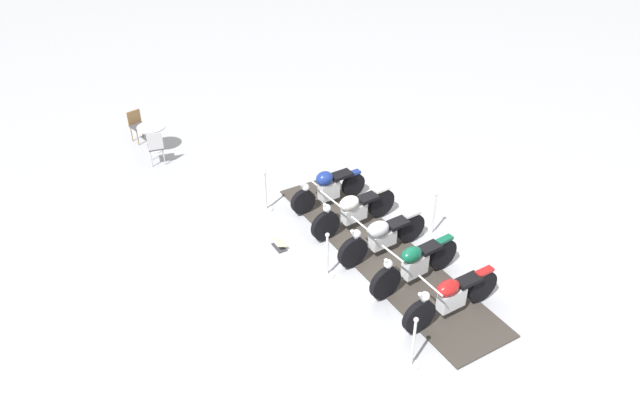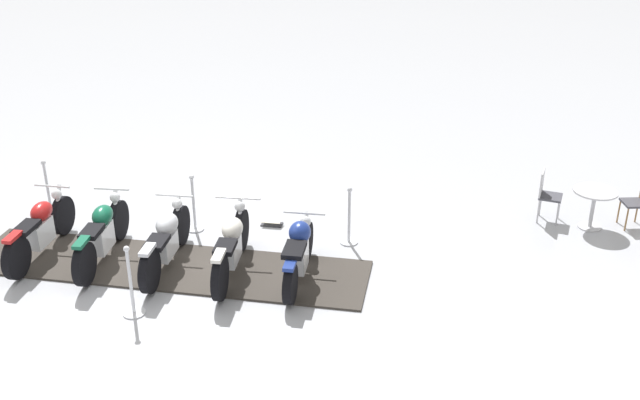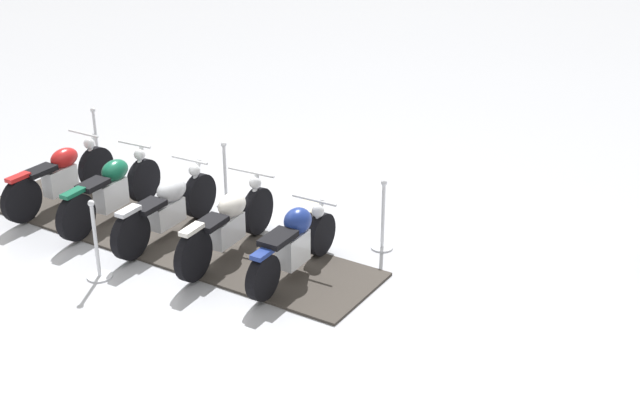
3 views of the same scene
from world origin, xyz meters
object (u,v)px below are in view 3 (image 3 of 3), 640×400
Objects in this scene: motorcycle_cream at (228,223)px; motorcycle_chrome at (168,207)px; motorcycle_maroon at (61,176)px; stanchion_right_rear at (97,148)px; motorcycle_navy at (294,243)px; stanchion_right_front at (383,226)px; info_placard at (311,210)px; stanchion_right_mid at (226,184)px; stanchion_left_mid at (97,253)px; motorcycle_forest at (112,190)px.

motorcycle_cream is 1.01× the size of motorcycle_chrome.
motorcycle_maroon is at bearing 87.55° from motorcycle_chrome.
motorcycle_maroon is at bearing -159.96° from stanchion_right_rear.
motorcycle_navy is 0.90× the size of motorcycle_chrome.
motorcycle_chrome reaches higher than motorcycle_navy.
stanchion_right_front is at bearing -55.75° from motorcycle_cream.
motorcycle_maroon is at bearing 101.32° from stanchion_right_front.
motorcycle_navy is 2.05m from info_placard.
motorcycle_maroon is 2.60m from stanchion_right_mid.
motorcycle_maroon is 1.98× the size of stanchion_left_mid.
stanchion_right_rear reaches higher than motorcycle_navy.
motorcycle_maroon is (0.30, 4.41, 0.00)m from motorcycle_navy.
stanchion_left_mid is 0.99× the size of stanchion_right_rear.
stanchion_right_mid is (2.77, -0.19, 0.00)m from stanchion_left_mid.
motorcycle_chrome is 1.01× the size of motorcycle_maroon.
stanchion_right_mid is (1.21, -2.30, -0.14)m from motorcycle_maroon.
motorcycle_chrome is at bearing -94.18° from motorcycle_forest.
stanchion_right_front reaches higher than motorcycle_chrome.
stanchion_right_rear is at bearing -174.12° from info_placard.
stanchion_left_mid is at bearing -112.46° from info_placard.
stanchion_right_front is at bearing -75.32° from motorcycle_forest.
motorcycle_cream is 3.31m from motorcycle_maroon.
motorcycle_navy is at bearing -61.32° from stanchion_left_mid.
stanchion_right_mid is (1.28, -1.20, -0.15)m from motorcycle_forest.
motorcycle_forest is at bearing 88.41° from motorcycle_navy.
motorcycle_cream is at bearing 87.91° from motorcycle_navy.
motorcycle_navy is 1.89× the size of stanchion_right_mid.
stanchion_right_rear is at bearing 86.16° from stanchion_right_mid.
info_placard is at bearing 70.21° from stanchion_right_front.
motorcycle_cream is at bearing -144.65° from stanchion_right_mid.
stanchion_right_front is (1.32, -0.69, -0.15)m from motorcycle_navy.
stanchion_right_front reaches higher than info_placard.
motorcycle_maroon is at bearing 117.79° from stanchion_right_mid.
motorcycle_maroon is 2.09× the size of stanchion_right_mid.
motorcycle_navy is 1.80× the size of stanchion_left_mid.
motorcycle_cream is (0.09, 1.10, 0.00)m from motorcycle_navy.
stanchion_right_rear reaches higher than motorcycle_chrome.
motorcycle_forest is 5.60× the size of info_placard.
stanchion_right_mid reaches higher than motorcycle_navy.
motorcycle_cream is 1.85m from info_placard.
motorcycle_maroon is at bearing -153.16° from info_placard.
stanchion_right_rear is 4.17m from info_placard.
motorcycle_cream is at bearing -41.67° from stanchion_left_mid.
motorcycle_forest is 1.00× the size of motorcycle_maroon.
stanchion_right_front reaches higher than motorcycle_maroon.
motorcycle_cream is at bearing -92.56° from motorcycle_chrome.
stanchion_right_rear is at bearing 73.31° from motorcycle_navy.
motorcycle_forest reaches higher than motorcycle_chrome.
motorcycle_cream reaches higher than motorcycle_chrome.
motorcycle_maroon is 5.21m from stanchion_right_front.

